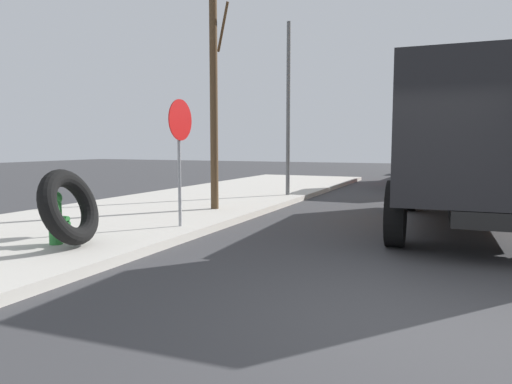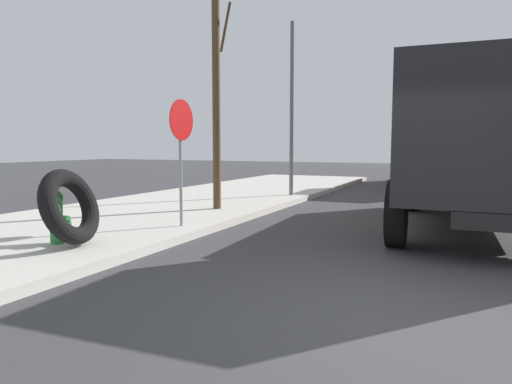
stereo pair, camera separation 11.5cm
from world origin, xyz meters
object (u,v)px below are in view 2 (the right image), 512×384
object	(u,v)px
dump_truck_green	(475,146)
street_light_pole	(292,110)
dump_truck_red	(444,147)
dump_truck_orange	(476,149)
loose_tire	(70,207)
stop_sign	(181,139)
fire_hydrant	(56,215)
bare_tree	(217,81)

from	to	relation	value
dump_truck_green	street_light_pole	bearing A→B (deg)	161.12
dump_truck_red	dump_truck_orange	bearing A→B (deg)	-174.41
street_light_pole	dump_truck_green	bearing A→B (deg)	-18.88
loose_tire	dump_truck_green	size ratio (longest dim) A/B	0.17
dump_truck_orange	dump_truck_red	distance (m)	10.51
stop_sign	dump_truck_green	distance (m)	22.00
dump_truck_orange	fire_hydrant	bearing A→B (deg)	129.25
loose_tire	dump_truck_red	size ratio (longest dim) A/B	0.17
loose_tire	dump_truck_green	bearing A→B (deg)	-13.66
dump_truck_green	street_light_pole	world-z (taller)	street_light_pole
fire_hydrant	dump_truck_green	bearing A→B (deg)	-14.48
dump_truck_orange	dump_truck_green	world-z (taller)	same
stop_sign	dump_truck_green	size ratio (longest dim) A/B	0.33
loose_tire	stop_sign	bearing A→B (deg)	-13.79
dump_truck_red	street_light_pole	bearing A→B (deg)	150.25
street_light_pole	dump_truck_red	bearing A→B (deg)	-29.75
bare_tree	stop_sign	bearing A→B (deg)	-166.42
dump_truck_orange	dump_truck_red	xyz separation A→B (m)	(10.46, 1.02, 0.00)
loose_tire	street_light_pole	world-z (taller)	street_light_pole
fire_hydrant	dump_truck_orange	bearing A→B (deg)	-50.75
dump_truck_orange	dump_truck_green	xyz separation A→B (m)	(18.71, -0.18, 0.00)
fire_hydrant	dump_truck_green	size ratio (longest dim) A/B	0.12
street_light_pole	stop_sign	bearing A→B (deg)	-179.59
street_light_pole	loose_tire	bearing A→B (deg)	176.56
bare_tree	dump_truck_red	bearing A→B (deg)	-23.05
loose_tire	bare_tree	xyz separation A→B (m)	(4.59, 0.04, 2.43)
dump_truck_orange	bare_tree	distance (m)	5.82
fire_hydrant	dump_truck_orange	size ratio (longest dim) A/B	0.12
stop_sign	dump_truck_green	world-z (taller)	dump_truck_green
fire_hydrant	dump_truck_green	distance (m)	24.32
fire_hydrant	street_light_pole	xyz separation A→B (m)	(8.22, -0.84, 2.16)
loose_tire	fire_hydrant	bearing A→B (deg)	81.98
dump_truck_orange	stop_sign	bearing A→B (deg)	118.00
bare_tree	street_light_pole	size ratio (longest dim) A/B	1.19
fire_hydrant	dump_truck_orange	distance (m)	7.68
loose_tire	dump_truck_orange	distance (m)	7.43
dump_truck_red	bare_tree	size ratio (longest dim) A/B	1.14
dump_truck_red	bare_tree	world-z (taller)	bare_tree
fire_hydrant	stop_sign	world-z (taller)	stop_sign
fire_hydrant	bare_tree	size ratio (longest dim) A/B	0.13
dump_truck_green	bare_tree	world-z (taller)	bare_tree
fire_hydrant	street_light_pole	distance (m)	8.54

